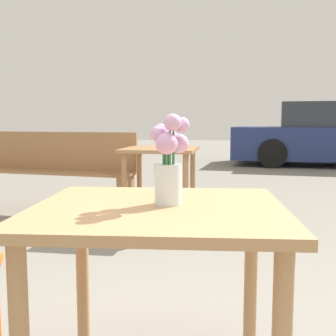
{
  "coord_description": "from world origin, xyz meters",
  "views": [
    {
      "loc": [
        0.2,
        -1.27,
        0.96
      ],
      "look_at": [
        0.03,
        0.02,
        0.82
      ],
      "focal_mm": 45.0,
      "sensor_mm": 36.0,
      "label": 1
    }
  ],
  "objects_px": {
    "table_front": "(158,242)",
    "table_back": "(161,162)",
    "flower_vase": "(169,164)",
    "bench_near": "(47,167)"
  },
  "relations": [
    {
      "from": "table_front",
      "to": "table_back",
      "type": "relative_size",
      "value": 1.13
    },
    {
      "from": "flower_vase",
      "to": "table_back",
      "type": "height_order",
      "value": "flower_vase"
    },
    {
      "from": "bench_near",
      "to": "table_front",
      "type": "bearing_deg",
      "value": -60.67
    },
    {
      "from": "table_back",
      "to": "bench_near",
      "type": "bearing_deg",
      "value": 162.23
    },
    {
      "from": "flower_vase",
      "to": "bench_near",
      "type": "relative_size",
      "value": 0.14
    },
    {
      "from": "table_front",
      "to": "flower_vase",
      "type": "distance_m",
      "value": 0.25
    },
    {
      "from": "table_front",
      "to": "flower_vase",
      "type": "height_order",
      "value": "flower_vase"
    },
    {
      "from": "bench_near",
      "to": "table_back",
      "type": "xyz_separation_m",
      "value": [
        1.28,
        -0.41,
        0.11
      ]
    },
    {
      "from": "table_front",
      "to": "bench_near",
      "type": "distance_m",
      "value": 3.38
    },
    {
      "from": "table_front",
      "to": "table_back",
      "type": "height_order",
      "value": "table_back"
    }
  ]
}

